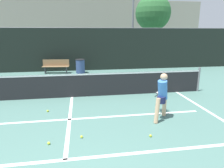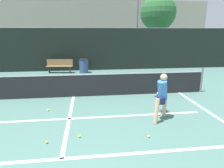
{
  "view_description": "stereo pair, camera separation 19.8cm",
  "coord_description": "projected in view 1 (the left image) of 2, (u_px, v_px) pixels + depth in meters",
  "views": [
    {
      "loc": [
        0.39,
        -1.45,
        2.54
      ],
      "look_at": [
        1.35,
        4.6,
        0.95
      ],
      "focal_mm": 32.0,
      "sensor_mm": 36.0,
      "label": 1
    },
    {
      "loc": [
        0.58,
        -1.48,
        2.54
      ],
      "look_at": [
        1.35,
        4.6,
        0.95
      ],
      "focal_mm": 32.0,
      "sensor_mm": 36.0,
      "label": 2
    }
  ],
  "objects": [
    {
      "name": "building_far",
      "position": [
        76.0,
        26.0,
        28.09
      ],
      "size": [
        36.0,
        2.4,
        6.85
      ],
      "primitive_type": "cube",
      "color": "gray",
      "rests_on": "ground"
    },
    {
      "name": "tennis_ball_scattered_2",
      "position": [
        49.0,
        143.0,
        4.65
      ],
      "size": [
        0.07,
        0.07,
        0.07
      ],
      "primitive_type": "sphere",
      "color": "#D1E033",
      "rests_on": "ground"
    },
    {
      "name": "fence_back",
      "position": [
        74.0,
        50.0,
        13.31
      ],
      "size": [
        24.0,
        0.06,
        2.84
      ],
      "color": "black",
      "rests_on": "ground"
    },
    {
      "name": "court_center_mark",
      "position": [
        70.0,
        118.0,
        6.08
      ],
      "size": [
        0.1,
        4.16,
        0.01
      ],
      "primitive_type": "cube",
      "color": "white",
      "rests_on": "ground"
    },
    {
      "name": "player_practicing",
      "position": [
        162.0,
        94.0,
        5.9
      ],
      "size": [
        0.75,
        1.1,
        1.39
      ],
      "rotation": [
        0.0,
        0.0,
        0.82
      ],
      "color": "#DBAD84",
      "rests_on": "ground"
    },
    {
      "name": "tree_west",
      "position": [
        153.0,
        13.0,
        19.9
      ],
      "size": [
        3.51,
        3.51,
        6.17
      ],
      "color": "brown",
      "rests_on": "ground"
    },
    {
      "name": "court_service_line",
      "position": [
        70.0,
        119.0,
        6.0
      ],
      "size": [
        8.25,
        0.1,
        0.01
      ],
      "primitive_type": "cube",
      "color": "white",
      "rests_on": "ground"
    },
    {
      "name": "tennis_ball_scattered_0",
      "position": [
        82.0,
        137.0,
        4.94
      ],
      "size": [
        0.07,
        0.07,
        0.07
      ],
      "primitive_type": "sphere",
      "color": "#D1E033",
      "rests_on": "ground"
    },
    {
      "name": "court_baseline_near",
      "position": [
        65.0,
        160.0,
        4.09
      ],
      "size": [
        11.0,
        0.1,
        0.01
      ],
      "primitive_type": "cube",
      "color": "white",
      "rests_on": "ground"
    },
    {
      "name": "tennis_ball_scattered_4",
      "position": [
        151.0,
        136.0,
        4.99
      ],
      "size": [
        0.07,
        0.07,
        0.07
      ],
      "primitive_type": "sphere",
      "color": "#D1E033",
      "rests_on": "ground"
    },
    {
      "name": "courtside_bench",
      "position": [
        56.0,
        66.0,
        12.7
      ],
      "size": [
        1.7,
        0.58,
        0.86
      ],
      "rotation": [
        0.0,
        0.0,
        -0.12
      ],
      "color": "olive",
      "rests_on": "ground"
    },
    {
      "name": "tennis_ball_scattered_1",
      "position": [
        48.0,
        111.0,
        6.56
      ],
      "size": [
        0.07,
        0.07,
        0.07
      ],
      "primitive_type": "sphere",
      "color": "#D1E033",
      "rests_on": "ground"
    },
    {
      "name": "court_sideline_right",
      "position": [
        205.0,
        109.0,
        6.77
      ],
      "size": [
        0.1,
        5.16,
        0.01
      ],
      "primitive_type": "cube",
      "color": "white",
      "rests_on": "ground"
    },
    {
      "name": "trash_bin",
      "position": [
        80.0,
        66.0,
        12.77
      ],
      "size": [
        0.59,
        0.59,
        0.88
      ],
      "color": "#384C7F",
      "rests_on": "ground"
    },
    {
      "name": "parked_car",
      "position": [
        102.0,
        57.0,
        16.79
      ],
      "size": [
        1.77,
        4.52,
        1.32
      ],
      "color": "navy",
      "rests_on": "ground"
    },
    {
      "name": "net",
      "position": [
        71.0,
        85.0,
        7.93
      ],
      "size": [
        11.09,
        0.09,
        1.07
      ],
      "color": "slate",
      "rests_on": "ground"
    }
  ]
}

